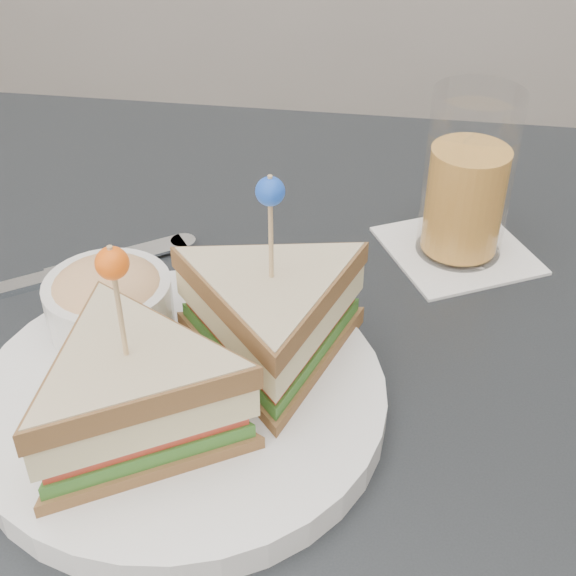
% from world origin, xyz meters
% --- Properties ---
extents(table, '(0.80, 0.80, 0.75)m').
position_xyz_m(table, '(0.00, 0.00, 0.67)').
color(table, black).
rests_on(table, ground).
extents(plate_meal, '(0.28, 0.27, 0.15)m').
position_xyz_m(plate_meal, '(-0.04, -0.06, 0.79)').
color(plate_meal, white).
rests_on(plate_meal, table).
extents(cutlery_knife, '(0.18, 0.13, 0.01)m').
position_xyz_m(cutlery_knife, '(-0.18, 0.06, 0.75)').
color(cutlery_knife, silver).
rests_on(cutlery_knife, table).
extents(drink_set, '(0.14, 0.14, 0.14)m').
position_xyz_m(drink_set, '(0.13, 0.15, 0.81)').
color(drink_set, white).
rests_on(drink_set, table).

